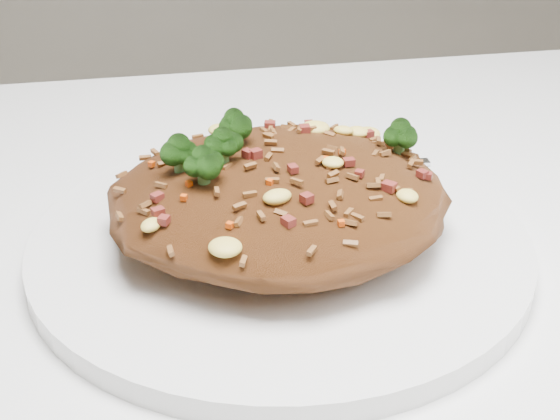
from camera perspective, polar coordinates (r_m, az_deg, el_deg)
The scene contains 3 objects.
plate at distance 0.47m, azimuth -0.00°, elevation -2.33°, with size 0.30×0.30×0.01m, color white.
fried_rice at distance 0.45m, azimuth -0.05°, elevation 1.81°, with size 0.20×0.18×0.07m.
fork at distance 0.54m, azimuth 3.48°, elevation 3.10°, with size 0.16×0.02×0.00m.
Camera 1 is at (0.01, -0.34, 1.00)m, focal length 50.00 mm.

